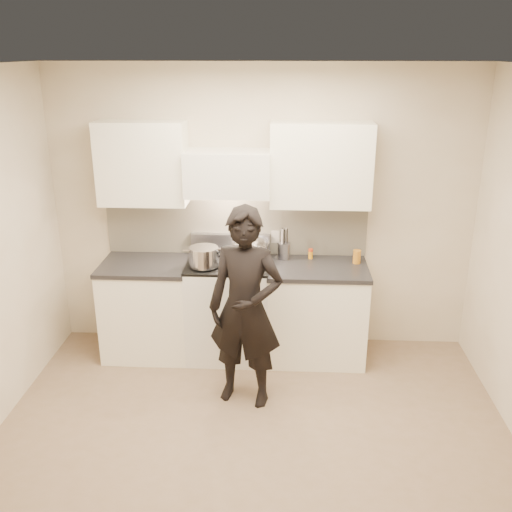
{
  "coord_description": "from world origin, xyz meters",
  "views": [
    {
      "loc": [
        0.22,
        -3.49,
        2.8
      ],
      "look_at": [
        -0.02,
        1.05,
        1.15
      ],
      "focal_mm": 40.0,
      "sensor_mm": 36.0,
      "label": 1
    }
  ],
  "objects_px": {
    "wok": "(250,246)",
    "utensil_crock": "(284,250)",
    "stove": "(229,308)",
    "counter_right": "(316,311)",
    "person": "(246,308)"
  },
  "relations": [
    {
      "from": "stove",
      "to": "wok",
      "type": "relative_size",
      "value": 2.24
    },
    {
      "from": "stove",
      "to": "wok",
      "type": "bearing_deg",
      "value": 35.91
    },
    {
      "from": "wok",
      "to": "utensil_crock",
      "type": "xyz_separation_m",
      "value": [
        0.31,
        0.04,
        -0.04
      ]
    },
    {
      "from": "utensil_crock",
      "to": "wok",
      "type": "bearing_deg",
      "value": -173.5
    },
    {
      "from": "utensil_crock",
      "to": "person",
      "type": "bearing_deg",
      "value": -107.45
    },
    {
      "from": "stove",
      "to": "person",
      "type": "distance_m",
      "value": 0.88
    },
    {
      "from": "wok",
      "to": "utensil_crock",
      "type": "height_order",
      "value": "wok"
    },
    {
      "from": "wok",
      "to": "counter_right",
      "type": "bearing_deg",
      "value": -12.91
    },
    {
      "from": "stove",
      "to": "counter_right",
      "type": "bearing_deg",
      "value": 0.0
    },
    {
      "from": "utensil_crock",
      "to": "person",
      "type": "distance_m",
      "value": 1.01
    },
    {
      "from": "person",
      "to": "wok",
      "type": "bearing_deg",
      "value": 103.86
    },
    {
      "from": "stove",
      "to": "wok",
      "type": "height_order",
      "value": "wok"
    },
    {
      "from": "counter_right",
      "to": "utensil_crock",
      "type": "distance_m",
      "value": 0.66
    },
    {
      "from": "stove",
      "to": "wok",
      "type": "xyz_separation_m",
      "value": [
        0.2,
        0.14,
        0.58
      ]
    },
    {
      "from": "utensil_crock",
      "to": "counter_right",
      "type": "bearing_deg",
      "value": -29.77
    }
  ]
}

